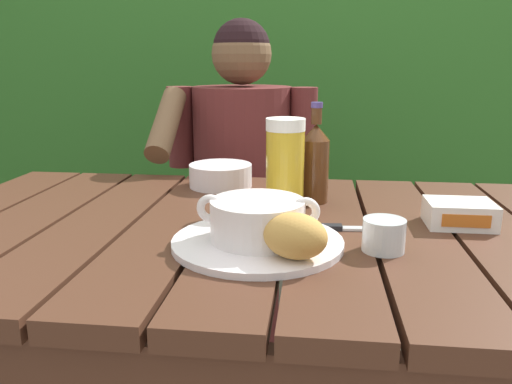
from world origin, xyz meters
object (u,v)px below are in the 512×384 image
object	(u,v)px
serving_plate	(258,242)
butter_tub	(459,214)
table_knife	(341,228)
diner_bowl	(221,175)
soup_bowl	(258,219)
beer_glass	(285,164)
chair_near_diner	(249,224)
beer_bottle	(315,162)
person_eating	(240,174)
bread_roll	(295,236)
water_glass_small	(384,235)

from	to	relation	value
serving_plate	butter_tub	xyz separation A→B (m)	(0.38, 0.16, 0.02)
table_knife	diner_bowl	distance (m)	0.43
soup_bowl	diner_bowl	xyz separation A→B (m)	(-0.14, 0.42, -0.02)
butter_tub	diner_bowl	bearing A→B (deg)	153.35
beer_glass	butter_tub	size ratio (longest dim) A/B	1.55
chair_near_diner	soup_bowl	xyz separation A→B (m)	(0.14, -0.96, 0.33)
beer_bottle	person_eating	bearing A→B (deg)	117.36
chair_near_diner	table_knife	distance (m)	0.95
chair_near_diner	bread_roll	world-z (taller)	chair_near_diner
beer_glass	diner_bowl	bearing A→B (deg)	134.38
chair_near_diner	beer_glass	xyz separation A→B (m)	(0.17, -0.72, 0.38)
chair_near_diner	water_glass_small	xyz separation A→B (m)	(0.36, -0.96, 0.31)
serving_plate	water_glass_small	xyz separation A→B (m)	(0.21, 0.00, 0.02)
person_eating	table_knife	xyz separation A→B (m)	(0.29, -0.66, 0.05)
butter_tub	table_knife	distance (m)	0.24
soup_bowl	water_glass_small	world-z (taller)	soup_bowl
chair_near_diner	diner_bowl	world-z (taller)	chair_near_diner
beer_bottle	table_knife	bearing A→B (deg)	-75.24
table_knife	soup_bowl	bearing A→B (deg)	-145.57
beer_glass	beer_bottle	world-z (taller)	beer_bottle
butter_tub	diner_bowl	distance (m)	0.58
chair_near_diner	person_eating	bearing A→B (deg)	-90.87
beer_bottle	soup_bowl	bearing A→B (deg)	-108.03
beer_glass	water_glass_small	size ratio (longest dim) A/B	2.72
person_eating	chair_near_diner	bearing A→B (deg)	89.13
person_eating	beer_glass	bearing A→B (deg)	-71.34
beer_glass	table_knife	distance (m)	0.20
person_eating	table_knife	world-z (taller)	person_eating
serving_plate	soup_bowl	bearing A→B (deg)	-82.87
soup_bowl	water_glass_small	size ratio (longest dim) A/B	2.97
person_eating	diner_bowl	bearing A→B (deg)	-89.51
beer_glass	diner_bowl	distance (m)	0.26
beer_glass	chair_near_diner	bearing A→B (deg)	103.56
serving_plate	person_eating	bearing A→B (deg)	100.79
bread_roll	beer_bottle	bearing A→B (deg)	85.63
chair_near_diner	water_glass_small	distance (m)	1.07
person_eating	table_knife	size ratio (longest dim) A/B	8.26
soup_bowl	butter_tub	bearing A→B (deg)	22.34
soup_bowl	beer_bottle	world-z (taller)	beer_bottle
bread_roll	beer_bottle	size ratio (longest dim) A/B	0.56
butter_tub	soup_bowl	bearing A→B (deg)	-157.66
soup_bowl	table_knife	world-z (taller)	soup_bowl
chair_near_diner	soup_bowl	size ratio (longest dim) A/B	4.33
soup_bowl	table_knife	xyz separation A→B (m)	(0.15, 0.10, -0.04)
butter_tub	serving_plate	bearing A→B (deg)	-157.66
diner_bowl	soup_bowl	bearing A→B (deg)	-71.10
beer_bottle	diner_bowl	size ratio (longest dim) A/B	1.41
beer_glass	butter_tub	xyz separation A→B (m)	(0.35, -0.08, -0.07)
water_glass_small	diner_bowl	size ratio (longest dim) A/B	0.45
chair_near_diner	beer_glass	world-z (taller)	beer_glass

